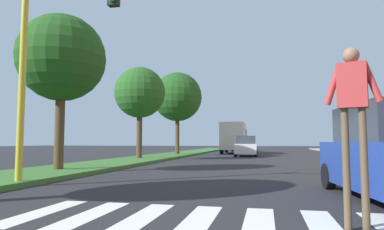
{
  "coord_description": "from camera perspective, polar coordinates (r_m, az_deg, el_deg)",
  "views": [
    {
      "loc": [
        0.12,
        2.16,
        1.19
      ],
      "look_at": [
        -3.0,
        16.56,
        2.35
      ],
      "focal_mm": 31.86,
      "sensor_mm": 36.0,
      "label": 1
    }
  ],
  "objects": [
    {
      "name": "crosswalk",
      "position": [
        5.31,
        11.15,
        -17.3
      ],
      "size": [
        7.65,
        2.2,
        0.01
      ],
      "color": "silver",
      "rests_on": "ground_plane"
    },
    {
      "name": "sedan_midblock",
      "position": [
        28.81,
        9.07,
        -5.27
      ],
      "size": [
        1.86,
        4.31,
        1.67
      ],
      "color": "silver",
      "rests_on": "ground_plane"
    },
    {
      "name": "tree_far",
      "position": [
        22.66,
        -8.73,
        3.68
      ],
      "size": [
        3.34,
        3.34,
        5.94
      ],
      "color": "#4C3823",
      "rests_on": "median_strip"
    },
    {
      "name": "tree_mid",
      "position": [
        14.44,
        -20.98,
        8.83
      ],
      "size": [
        3.4,
        3.4,
        6.02
      ],
      "color": "#4C3823",
      "rests_on": "median_strip"
    },
    {
      "name": "pedestrian_performer",
      "position": [
        5.14,
        25.34,
        1.2
      ],
      "size": [
        0.74,
        0.34,
        2.49
      ],
      "color": "brown",
      "rests_on": "ground_plane"
    },
    {
      "name": "traffic_light_gantry",
      "position": [
        9.36,
        -13.24,
        15.41
      ],
      "size": [
        8.87,
        0.3,
        6.0
      ],
      "color": "gold",
      "rests_on": "median_strip"
    },
    {
      "name": "median_strip",
      "position": [
        27.02,
        -4.63,
        -6.85
      ],
      "size": [
        3.36,
        64.0,
        0.15
      ],
      "primitive_type": "cube",
      "color": "#386B2D",
      "rests_on": "ground_plane"
    },
    {
      "name": "sedan_distant",
      "position": [
        43.56,
        8.11,
        -4.95
      ],
      "size": [
        1.91,
        4.6,
        1.76
      ],
      "color": "black",
      "rests_on": "ground_plane"
    },
    {
      "name": "ground_plane",
      "position": [
        27.87,
        12.06,
        -6.85
      ],
      "size": [
        140.0,
        140.0,
        0.0
      ],
      "primitive_type": "plane",
      "color": "#262628"
    },
    {
      "name": "tree_distant",
      "position": [
        30.0,
        -2.45,
        3.02
      ],
      "size": [
        4.29,
        4.29,
        7.13
      ],
      "color": "#4C3823",
      "rests_on": "median_strip"
    },
    {
      "name": "truck_box_delivery",
      "position": [
        35.59,
        7.04,
        -3.75
      ],
      "size": [
        2.4,
        6.2,
        3.1
      ],
      "color": "navy",
      "rests_on": "ground_plane"
    }
  ]
}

